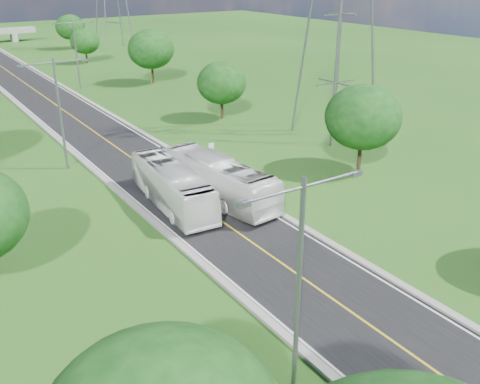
# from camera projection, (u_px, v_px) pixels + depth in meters

# --- Properties ---
(ground) EXTENTS (260.00, 260.00, 0.00)m
(ground) POSITION_uv_depth(u_px,v_px,m) (80.00, 122.00, 63.58)
(ground) COLOR #1E4814
(ground) RESTS_ON ground
(road) EXTENTS (8.00, 150.00, 0.06)m
(road) POSITION_uv_depth(u_px,v_px,m) (65.00, 111.00, 68.17)
(road) COLOR black
(road) RESTS_ON ground
(curb_left) EXTENTS (0.50, 150.00, 0.22)m
(curb_left) POSITION_uv_depth(u_px,v_px,m) (30.00, 115.00, 65.98)
(curb_left) COLOR gray
(curb_left) RESTS_ON ground
(curb_right) EXTENTS (0.50, 150.00, 0.22)m
(curb_right) POSITION_uv_depth(u_px,v_px,m) (97.00, 106.00, 70.29)
(curb_right) COLOR gray
(curb_right) RESTS_ON ground
(speed_limit_sign) EXTENTS (0.55, 0.09, 2.40)m
(speed_limit_sign) POSITION_uv_depth(u_px,v_px,m) (211.00, 151.00, 48.70)
(speed_limit_sign) COLOR slate
(speed_limit_sign) RESTS_ON ground
(streetlight_near_left) EXTENTS (5.90, 0.25, 10.00)m
(streetlight_near_left) POSITION_uv_depth(u_px,v_px,m) (299.00, 271.00, 21.38)
(streetlight_near_left) COLOR slate
(streetlight_near_left) RESTS_ON ground
(streetlight_mid_left) EXTENTS (5.90, 0.25, 10.00)m
(streetlight_mid_left) POSITION_uv_depth(u_px,v_px,m) (59.00, 105.00, 46.69)
(streetlight_mid_left) COLOR slate
(streetlight_mid_left) RESTS_ON ground
(streetlight_far_right) EXTENTS (5.90, 0.25, 10.00)m
(streetlight_far_right) POSITION_uv_depth(u_px,v_px,m) (76.00, 49.00, 78.10)
(streetlight_far_right) COLOR slate
(streetlight_far_right) RESTS_ON ground
(tree_rb) EXTENTS (6.72, 6.72, 7.82)m
(tree_rb) POSITION_uv_depth(u_px,v_px,m) (363.00, 117.00, 46.74)
(tree_rb) COLOR black
(tree_rb) RESTS_ON ground
(tree_rc) EXTENTS (5.88, 5.88, 6.84)m
(tree_rc) POSITION_uv_depth(u_px,v_px,m) (222.00, 83.00, 63.36)
(tree_rc) COLOR black
(tree_rc) RESTS_ON ground
(tree_rd) EXTENTS (7.14, 7.14, 8.30)m
(tree_rd) POSITION_uv_depth(u_px,v_px,m) (151.00, 49.00, 82.42)
(tree_rd) COLOR black
(tree_rd) RESTS_ON ground
(tree_re) EXTENTS (5.46, 5.46, 6.35)m
(tree_re) POSITION_uv_depth(u_px,v_px,m) (85.00, 41.00, 100.05)
(tree_re) COLOR black
(tree_re) RESTS_ON ground
(tree_rf) EXTENTS (6.30, 6.30, 7.33)m
(tree_rf) POSITION_uv_depth(u_px,v_px,m) (70.00, 27.00, 116.93)
(tree_rf) COLOR black
(tree_rf) RESTS_ON ground
(bus_outbound) EXTENTS (3.99, 12.37, 3.39)m
(bus_outbound) POSITION_uv_depth(u_px,v_px,m) (219.00, 180.00, 41.76)
(bus_outbound) COLOR white
(bus_outbound) RESTS_ON road
(bus_inbound) EXTENTS (3.68, 11.72, 3.21)m
(bus_inbound) POSITION_uv_depth(u_px,v_px,m) (172.00, 186.00, 40.80)
(bus_inbound) COLOR white
(bus_inbound) RESTS_ON road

